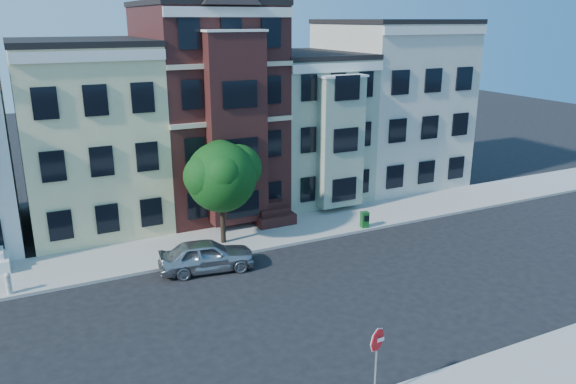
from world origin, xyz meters
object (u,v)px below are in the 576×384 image
newspaper_box (365,220)px  fire_hydrant (9,285)px  parked_car (207,255)px  stop_sign (376,360)px  street_tree (221,182)px

newspaper_box → fire_hydrant: (-17.96, 0.00, -0.07)m
fire_hydrant → newspaper_box: bearing=0.0°
parked_car → stop_sign: bearing=-163.6°
street_tree → stop_sign: street_tree is taller
parked_car → newspaper_box: size_ratio=4.87×
parked_car → stop_sign: size_ratio=1.60×
newspaper_box → parked_car: bearing=-162.9°
parked_car → street_tree: bearing=-25.4°
parked_car → stop_sign: 11.55m
street_tree → fire_hydrant: size_ratio=8.60×
parked_car → fire_hydrant: 8.46m
parked_car → fire_hydrant: size_ratio=5.78×
fire_hydrant → parked_car: bearing=-8.0°
newspaper_box → stop_sign: (-8.04, -12.60, 0.93)m
fire_hydrant → stop_sign: size_ratio=0.28×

